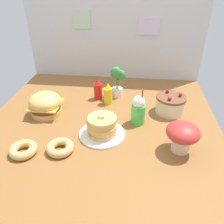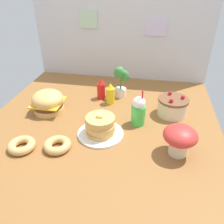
# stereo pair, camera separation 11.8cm
# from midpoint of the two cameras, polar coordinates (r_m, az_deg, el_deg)

# --- Properties ---
(ground_plane) EXTENTS (2.00, 2.17, 0.02)m
(ground_plane) POSITION_cam_midpoint_polar(r_m,az_deg,el_deg) (1.93, -4.59, -3.99)
(ground_plane) COLOR brown
(back_wall) EXTENTS (2.00, 0.04, 1.06)m
(back_wall) POSITION_cam_midpoint_polar(r_m,az_deg,el_deg) (2.70, -0.74, 19.27)
(back_wall) COLOR silver
(back_wall) RESTS_ON ground_plane
(burger) EXTENTS (0.29, 0.29, 0.21)m
(burger) POSITION_cam_midpoint_polar(r_m,az_deg,el_deg) (2.16, -17.87, 1.90)
(burger) COLOR #DBA859
(burger) RESTS_ON ground_plane
(pancake_stack) EXTENTS (0.37, 0.37, 0.19)m
(pancake_stack) POSITION_cam_midpoint_polar(r_m,az_deg,el_deg) (1.79, -4.43, -3.86)
(pancake_stack) COLOR white
(pancake_stack) RESTS_ON ground_plane
(layer_cake) EXTENTS (0.27, 0.27, 0.20)m
(layer_cake) POSITION_cam_midpoint_polar(r_m,az_deg,el_deg) (2.13, 12.91, 1.90)
(layer_cake) COLOR beige
(layer_cake) RESTS_ON ground_plane
(ketchup_bottle) EXTENTS (0.08, 0.08, 0.22)m
(ketchup_bottle) POSITION_cam_midpoint_polar(r_m,az_deg,el_deg) (2.32, -5.03, 5.60)
(ketchup_bottle) COLOR red
(ketchup_bottle) RESTS_ON ground_plane
(mustard_bottle) EXTENTS (0.08, 0.08, 0.22)m
(mustard_bottle) POSITION_cam_midpoint_polar(r_m,az_deg,el_deg) (2.22, -2.53, 4.48)
(mustard_bottle) COLOR yellow
(mustard_bottle) RESTS_ON ground_plane
(cream_soda_cup) EXTENTS (0.12, 0.12, 0.33)m
(cream_soda_cup) POSITION_cam_midpoint_polar(r_m,az_deg,el_deg) (1.91, 4.86, 0.49)
(cream_soda_cup) COLOR green
(cream_soda_cup) RESTS_ON ground_plane
(donut_pink_glaze) EXTENTS (0.20, 0.20, 0.06)m
(donut_pink_glaze) POSITION_cam_midpoint_polar(r_m,az_deg,el_deg) (1.79, -23.19, -8.67)
(donut_pink_glaze) COLOR tan
(donut_pink_glaze) RESTS_ON ground_plane
(donut_chocolate) EXTENTS (0.20, 0.20, 0.06)m
(donut_chocolate) POSITION_cam_midpoint_polar(r_m,az_deg,el_deg) (1.72, -14.83, -8.63)
(donut_chocolate) COLOR tan
(donut_chocolate) RESTS_ON ground_plane
(potted_plant) EXTENTS (0.15, 0.14, 0.33)m
(potted_plant) POSITION_cam_midpoint_polar(r_m,az_deg,el_deg) (2.33, -0.11, 7.93)
(potted_plant) COLOR white
(potted_plant) RESTS_ON ground_plane
(mushroom_stool) EXTENTS (0.24, 0.24, 0.23)m
(mushroom_stool) POSITION_cam_midpoint_polar(r_m,az_deg,el_deg) (1.66, 15.35, -5.56)
(mushroom_stool) COLOR beige
(mushroom_stool) RESTS_ON ground_plane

